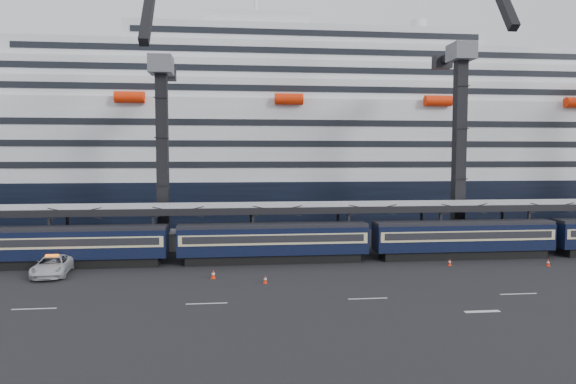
% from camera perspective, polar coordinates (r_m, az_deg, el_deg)
% --- Properties ---
extents(ground, '(260.00, 260.00, 0.00)m').
position_cam_1_polar(ground, '(44.10, 10.04, -10.11)').
color(ground, black).
rests_on(ground, ground).
extents(lane_markings, '(111.00, 4.27, 0.02)m').
position_cam_1_polar(lane_markings, '(42.50, 22.90, -10.89)').
color(lane_markings, beige).
rests_on(lane_markings, ground).
extents(train, '(133.05, 3.00, 4.05)m').
position_cam_1_polar(train, '(52.27, 2.05, -5.36)').
color(train, black).
rests_on(train, ground).
extents(canopy, '(130.00, 6.25, 5.53)m').
position_cam_1_polar(canopy, '(56.61, 6.14, -1.55)').
color(canopy, gray).
rests_on(canopy, ground).
extents(cruise_ship, '(214.09, 28.84, 34.00)m').
position_cam_1_polar(cruise_ship, '(87.73, 0.99, 5.07)').
color(cruise_ship, black).
rests_on(cruise_ship, ground).
extents(crane_dark_near, '(4.50, 17.75, 35.08)m').
position_cam_1_polar(crane_dark_near, '(60.16, -13.84, 5.05)').
color(crane_dark_near, '#4F5257').
rests_on(crane_dark_near, ground).
extents(crane_dark_mid, '(4.50, 18.24, 39.64)m').
position_cam_1_polar(crane_dark_mid, '(64.63, 18.67, 6.14)').
color(crane_dark_mid, '#4F5257').
rests_on(crane_dark_mid, ground).
extents(pickup_truck, '(3.48, 6.45, 1.72)m').
position_cam_1_polar(pickup_truck, '(51.21, -24.71, -7.45)').
color(pickup_truck, '#B8BCC0').
rests_on(pickup_truck, ground).
extents(traffic_cone_c, '(0.35, 0.35, 0.70)m').
position_cam_1_polar(traffic_cone_c, '(43.85, -2.54, -9.67)').
color(traffic_cone_c, '#F12A07').
rests_on(traffic_cone_c, ground).
extents(traffic_cone_d, '(0.41, 0.41, 0.81)m').
position_cam_1_polar(traffic_cone_d, '(45.92, -8.30, -9.01)').
color(traffic_cone_d, '#F12A07').
rests_on(traffic_cone_d, ground).
extents(traffic_cone_e, '(0.34, 0.34, 0.68)m').
position_cam_1_polar(traffic_cone_e, '(53.15, 17.52, -7.44)').
color(traffic_cone_e, '#F12A07').
rests_on(traffic_cone_e, ground).
extents(traffic_cone_f, '(0.35, 0.35, 0.69)m').
position_cam_1_polar(traffic_cone_f, '(56.53, 26.94, -7.00)').
color(traffic_cone_f, '#F12A07').
rests_on(traffic_cone_f, ground).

